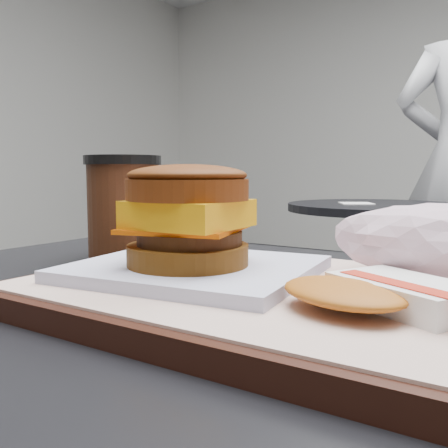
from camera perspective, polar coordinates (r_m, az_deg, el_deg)
serving_tray at (r=0.40m, az=5.16°, el=-8.07°), size 0.38×0.28×0.02m
breakfast_sandwich at (r=0.41m, az=-3.89°, el=-0.58°), size 0.21×0.19×0.09m
hash_brown at (r=0.33m, az=17.12°, el=-7.57°), size 0.13×0.12×0.02m
crumpled_wrapper at (r=0.43m, az=22.07°, el=-1.91°), size 0.14×0.11×0.06m
coffee_cup at (r=0.62m, az=-11.41°, el=2.33°), size 0.09×0.09×0.13m
neighbor_table at (r=2.09m, az=16.91°, el=-3.24°), size 0.70×0.70×0.75m
napkin at (r=2.03m, az=14.87°, el=2.29°), size 0.16×0.16×0.00m
bg_table_mid at (r=4.41m, az=-3.32°, el=1.91°), size 0.66×0.66×0.75m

